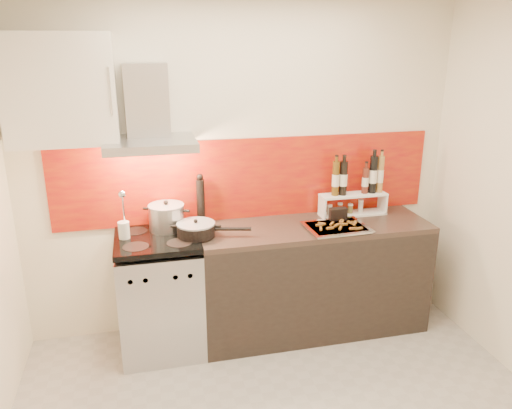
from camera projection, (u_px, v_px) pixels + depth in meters
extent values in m
cube|color=silver|center=(243.00, 169.00, 3.90)|extent=(3.40, 0.02, 2.60)
cube|color=maroon|center=(249.00, 179.00, 3.92)|extent=(3.00, 0.02, 0.64)
cube|color=#B7B7BA|center=(161.00, 297.00, 3.74)|extent=(0.60, 0.60, 0.84)
cube|color=black|center=(164.00, 328.00, 3.50)|extent=(0.50, 0.02, 0.40)
cube|color=#B7B7BA|center=(160.00, 278.00, 3.38)|extent=(0.56, 0.02, 0.12)
cube|color=#FF190C|center=(161.00, 279.00, 3.38)|extent=(0.10, 0.01, 0.04)
cube|color=black|center=(157.00, 239.00, 3.59)|extent=(0.60, 0.60, 0.04)
cube|color=black|center=(312.00, 279.00, 4.00)|extent=(1.80, 0.60, 0.86)
cube|color=#2E241C|center=(314.00, 227.00, 3.86)|extent=(1.80, 0.60, 0.04)
cube|color=#B7B7BA|center=(150.00, 144.00, 3.42)|extent=(0.62, 0.50, 0.06)
cube|color=#B7B7BA|center=(147.00, 100.00, 3.48)|extent=(0.30, 0.18, 0.50)
sphere|color=#FFD18C|center=(128.00, 150.00, 3.40)|extent=(0.07, 0.07, 0.07)
sphere|color=#FFD18C|center=(173.00, 148.00, 3.47)|extent=(0.07, 0.07, 0.07)
cube|color=silver|center=(60.00, 89.00, 3.26)|extent=(0.70, 0.35, 0.72)
cylinder|color=#B7B7BA|center=(167.00, 218.00, 3.70)|extent=(0.26, 0.26, 0.18)
cylinder|color=#99999E|center=(166.00, 206.00, 3.67)|extent=(0.27, 0.27, 0.01)
sphere|color=black|center=(166.00, 202.00, 3.67)|extent=(0.03, 0.03, 0.03)
cylinder|color=black|center=(196.00, 230.00, 3.60)|extent=(0.27, 0.27, 0.09)
cylinder|color=#99999E|center=(196.00, 224.00, 3.58)|extent=(0.28, 0.28, 0.01)
sphere|color=black|center=(196.00, 221.00, 3.58)|extent=(0.03, 0.03, 0.03)
cylinder|color=black|center=(233.00, 229.00, 3.60)|extent=(0.26, 0.09, 0.03)
cylinder|color=silver|center=(124.00, 231.00, 3.55)|extent=(0.08, 0.08, 0.13)
cylinder|color=silver|center=(123.00, 208.00, 3.49)|extent=(0.01, 0.06, 0.25)
sphere|color=silver|center=(122.00, 194.00, 3.41)|extent=(0.05, 0.05, 0.05)
cylinder|color=black|center=(201.00, 203.00, 3.80)|extent=(0.06, 0.06, 0.36)
sphere|color=black|center=(200.00, 177.00, 3.73)|extent=(0.05, 0.05, 0.05)
cube|color=white|center=(352.00, 214.00, 4.08)|extent=(0.55, 0.15, 0.01)
cube|color=white|center=(322.00, 207.00, 3.99)|extent=(0.01, 0.15, 0.15)
cube|color=white|center=(383.00, 202.00, 4.11)|extent=(0.02, 0.15, 0.15)
cube|color=white|center=(353.00, 195.00, 4.02)|extent=(0.55, 0.15, 0.02)
cylinder|color=#4F360D|center=(336.00, 179.00, 3.94)|extent=(0.06, 0.06, 0.28)
cylinder|color=black|center=(343.00, 178.00, 3.96)|extent=(0.06, 0.06, 0.27)
cylinder|color=#532016|center=(365.00, 180.00, 4.01)|extent=(0.05, 0.05, 0.21)
cylinder|color=black|center=(373.00, 174.00, 4.01)|extent=(0.06, 0.06, 0.30)
cylinder|color=olive|center=(380.00, 174.00, 4.02)|extent=(0.05, 0.05, 0.30)
cylinder|color=beige|center=(329.00, 210.00, 4.02)|extent=(0.04, 0.04, 0.07)
cylinder|color=maroon|center=(340.00, 209.00, 4.04)|extent=(0.04, 0.04, 0.08)
cylinder|color=brown|center=(350.00, 209.00, 4.06)|extent=(0.04, 0.04, 0.07)
cylinder|color=beige|center=(360.00, 207.00, 4.07)|extent=(0.04, 0.04, 0.09)
cube|color=black|center=(338.00, 215.00, 3.88)|extent=(0.14, 0.06, 0.12)
cube|color=silver|center=(336.00, 228.00, 3.76)|extent=(0.45, 0.35, 0.01)
cube|color=silver|center=(336.00, 227.00, 3.76)|extent=(0.47, 0.37, 0.01)
cube|color=red|center=(336.00, 227.00, 3.76)|extent=(0.41, 0.31, 0.01)
cube|color=brown|center=(320.00, 225.00, 3.76)|extent=(0.06, 0.02, 0.01)
cube|color=brown|center=(353.00, 229.00, 3.69)|extent=(0.06, 0.02, 0.01)
cube|color=brown|center=(342.00, 222.00, 3.83)|extent=(0.04, 0.06, 0.01)
cube|color=brown|center=(340.00, 228.00, 3.70)|extent=(0.05, 0.06, 0.01)
cube|color=brown|center=(321.00, 229.00, 3.69)|extent=(0.03, 0.06, 0.01)
cube|color=brown|center=(355.00, 224.00, 3.79)|extent=(0.05, 0.06, 0.01)
cube|color=brown|center=(330.00, 228.00, 3.70)|extent=(0.06, 0.02, 0.01)
cube|color=brown|center=(353.00, 223.00, 3.81)|extent=(0.04, 0.06, 0.01)
cube|color=brown|center=(337.00, 225.00, 3.76)|extent=(0.06, 0.05, 0.01)
cube|color=brown|center=(353.00, 222.00, 3.82)|extent=(0.06, 0.03, 0.01)
cube|color=brown|center=(359.00, 228.00, 3.69)|extent=(0.06, 0.03, 0.01)
cube|color=brown|center=(341.00, 221.00, 3.84)|extent=(0.05, 0.06, 0.01)
cube|color=brown|center=(322.00, 224.00, 3.79)|extent=(0.06, 0.05, 0.01)
cube|color=brown|center=(350.00, 223.00, 3.81)|extent=(0.04, 0.06, 0.01)
cube|color=brown|center=(332.00, 224.00, 3.79)|extent=(0.05, 0.05, 0.01)
cube|color=brown|center=(344.00, 224.00, 3.78)|extent=(0.06, 0.02, 0.01)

